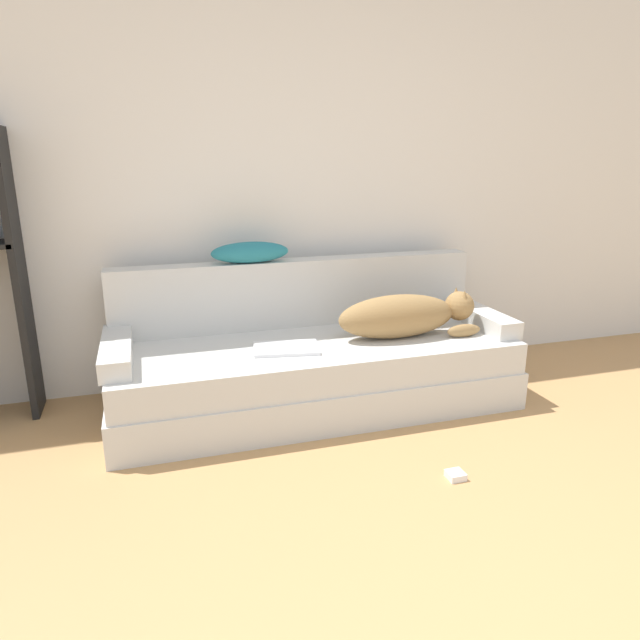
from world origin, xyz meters
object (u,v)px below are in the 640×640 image
throw_pillow (250,252)px  power_adapter (456,475)px  laptop (286,348)px  dog (406,315)px  couch (315,374)px

throw_pillow → power_adapter: bearing=-62.3°
laptop → power_adapter: 1.10m
dog → laptop: size_ratio=2.18×
laptop → throw_pillow: 0.64m
dog → couch: bearing=171.7°
couch → power_adapter: couch is taller
throw_pillow → couch: bearing=-48.6°
couch → power_adapter: bearing=-68.2°
power_adapter → laptop: bearing=124.1°
power_adapter → couch: bearing=111.8°
couch → power_adapter: size_ratio=29.77×
laptop → dog: bearing=12.1°
laptop → throw_pillow: size_ratio=0.84×
dog → power_adapter: bearing=-99.4°
laptop → couch: bearing=37.7°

